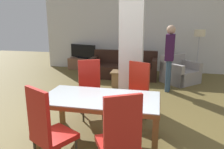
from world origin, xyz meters
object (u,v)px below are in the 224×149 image
object	(u,v)px
dining_chair_far_right	(135,91)
armchair	(179,73)
tv_stand	(83,64)
tv_screen	(83,52)
coffee_table	(123,79)
dining_chair_near_right	(120,136)
standing_person	(170,54)
dining_chair_far_left	(90,88)
dining_table	(100,105)
dining_chair_near_left	(48,128)
sofa	(124,69)
bottle	(128,68)
floor_lamp	(199,37)

from	to	relation	value
dining_chair_far_right	armchair	world-z (taller)	dining_chair_far_right
tv_stand	tv_screen	size ratio (longest dim) A/B	1.05
armchair	coffee_table	xyz separation A→B (m)	(-1.65, -0.79, -0.06)
dining_chair_near_right	standing_person	world-z (taller)	standing_person
dining_chair_far_left	tv_stand	bearing A→B (deg)	-95.14
dining_chair_near_right	tv_screen	world-z (taller)	dining_chair_near_right
armchair	tv_screen	size ratio (longest dim) A/B	1.15
dining_chair_near_right	coffee_table	distance (m)	3.88
dining_chair_near_right	dining_table	bearing A→B (deg)	90.00
dining_table	coffee_table	world-z (taller)	dining_table
dining_chair_near_left	sofa	distance (m)	4.88
coffee_table	bottle	distance (m)	0.37
tv_stand	coffee_table	bearing A→B (deg)	-45.82
coffee_table	tv_stand	size ratio (longest dim) A/B	0.57
dining_chair_near_left	dining_chair_far_right	world-z (taller)	same
coffee_table	floor_lamp	world-z (taller)	floor_lamp
dining_table	tv_stand	distance (m)	5.35
bottle	sofa	bearing A→B (deg)	106.48
dining_chair_far_right	floor_lamp	size ratio (longest dim) A/B	0.71
standing_person	dining_table	bearing A→B (deg)	164.66
dining_table	tv_screen	world-z (taller)	tv_screen
floor_lamp	tv_screen	bearing A→B (deg)	175.44
standing_person	dining_chair_far_left	bearing A→B (deg)	147.16
dining_chair_far_right	floor_lamp	world-z (taller)	floor_lamp
dining_chair_near_left	standing_person	xyz separation A→B (m)	(1.59, 3.67, 0.44)
armchair	tv_stand	distance (m)	3.72
tv_stand	standing_person	distance (m)	3.88
armchair	coffee_table	distance (m)	1.83
dining_chair_near_right	tv_screen	xyz separation A→B (m)	(-2.49, 5.76, 0.12)
dining_chair_near_left	tv_screen	xyz separation A→B (m)	(-1.58, 5.76, 0.12)
dining_chair_far_right	tv_screen	xyz separation A→B (m)	(-2.49, 4.05, 0.12)
coffee_table	bottle	bearing A→B (deg)	42.75
sofa	tv_screen	size ratio (longest dim) A/B	1.98
dining_chair_far_right	dining_chair_near_right	distance (m)	1.72
dining_chair_far_left	coffee_table	bearing A→B (deg)	-125.02
dining_chair_near_left	tv_stand	xyz separation A→B (m)	(-1.58, 5.76, -0.36)
bottle	tv_screen	world-z (taller)	tv_screen
dining_table	dining_chair_far_right	size ratio (longest dim) A/B	1.62
dining_chair_far_left	standing_person	distance (m)	2.54
dining_chair_near_right	dining_chair_far_left	bearing A→B (deg)	88.86
dining_table	tv_stand	xyz separation A→B (m)	(-2.04, 4.93, -0.38)
dining_chair_near_right	dining_chair_far_left	xyz separation A→B (m)	(-0.91, 1.73, 0.00)
armchair	coffee_table	size ratio (longest dim) A/B	1.92
standing_person	dining_chair_near_right	bearing A→B (deg)	175.91
dining_chair_far_right	tv_screen	size ratio (longest dim) A/B	1.02
dining_chair_near_left	bottle	xyz separation A→B (m)	(0.46, 3.95, -0.04)
dining_chair_near_right	standing_person	bearing A→B (deg)	50.79
bottle	standing_person	xyz separation A→B (m)	(1.13, -0.27, 0.49)
dining_chair_far_right	dining_chair_near_right	xyz separation A→B (m)	(0.00, -1.72, 0.00)
tv_stand	dining_table	bearing A→B (deg)	-67.58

